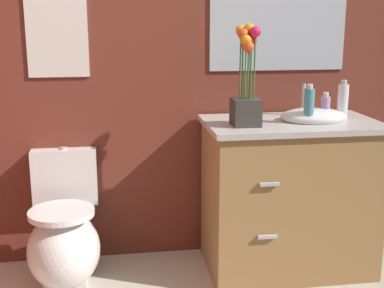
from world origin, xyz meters
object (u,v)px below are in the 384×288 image
at_px(wall_poster, 57,30).
at_px(toilet, 64,239).
at_px(wall_mirror, 279,8).
at_px(lotion_bottle, 309,106).
at_px(vanity_cabinet, 289,194).
at_px(hand_wash_bottle, 325,108).
at_px(flower_vase, 246,87).
at_px(soap_bottle, 343,101).

bearing_deg(wall_poster, toilet, -90.00).
bearing_deg(wall_mirror, lotion_bottle, -80.84).
xyz_separation_m(vanity_cabinet, hand_wash_bottle, (0.18, -0.01, 0.48)).
relative_size(flower_vase, lotion_bottle, 2.48).
relative_size(soap_bottle, wall_poster, 0.43).
bearing_deg(wall_mirror, hand_wash_bottle, -58.84).
xyz_separation_m(soap_bottle, wall_poster, (-1.52, 0.29, 0.38)).
distance_m(lotion_bottle, wall_mirror, 0.63).
height_order(flower_vase, soap_bottle, flower_vase).
bearing_deg(hand_wash_bottle, soap_bottle, 8.06).
bearing_deg(hand_wash_bottle, wall_poster, 168.02).
height_order(lotion_bottle, wall_mirror, wall_mirror).
xyz_separation_m(toilet, soap_bottle, (1.52, -0.02, 0.71)).
bearing_deg(hand_wash_bottle, flower_vase, -171.33).
bearing_deg(vanity_cabinet, flower_vase, -164.64).
bearing_deg(vanity_cabinet, wall_poster, 166.66).
distance_m(vanity_cabinet, wall_poster, 1.56).
xyz_separation_m(toilet, hand_wash_bottle, (1.42, -0.03, 0.68)).
bearing_deg(soap_bottle, toilet, 179.30).
distance_m(toilet, flower_vase, 1.26).
distance_m(hand_wash_bottle, wall_mirror, 0.63).
height_order(soap_bottle, wall_poster, wall_poster).
relative_size(toilet, vanity_cabinet, 0.67).
distance_m(wall_poster, wall_mirror, 1.24).
height_order(flower_vase, wall_mirror, wall_mirror).
relative_size(hand_wash_bottle, wall_mirror, 0.19).
bearing_deg(soap_bottle, flower_vase, -171.44).
bearing_deg(soap_bottle, vanity_cabinet, -178.41).
height_order(hand_wash_bottle, wall_mirror, wall_mirror).
xyz_separation_m(toilet, vanity_cabinet, (1.24, -0.03, 0.20)).
bearing_deg(wall_poster, hand_wash_bottle, -11.98).
relative_size(vanity_cabinet, lotion_bottle, 4.96).
bearing_deg(lotion_bottle, hand_wash_bottle, 31.01).
distance_m(vanity_cabinet, hand_wash_bottle, 0.52).
height_order(vanity_cabinet, lotion_bottle, lotion_bottle).
relative_size(vanity_cabinet, wall_mirror, 1.29).
bearing_deg(soap_bottle, lotion_bottle, -158.78).
bearing_deg(hand_wash_bottle, toilet, 178.65).
relative_size(flower_vase, soap_bottle, 2.39).
distance_m(soap_bottle, lotion_bottle, 0.24).
height_order(toilet, vanity_cabinet, vanity_cabinet).
xyz_separation_m(vanity_cabinet, lotion_bottle, (0.06, -0.08, 0.51)).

